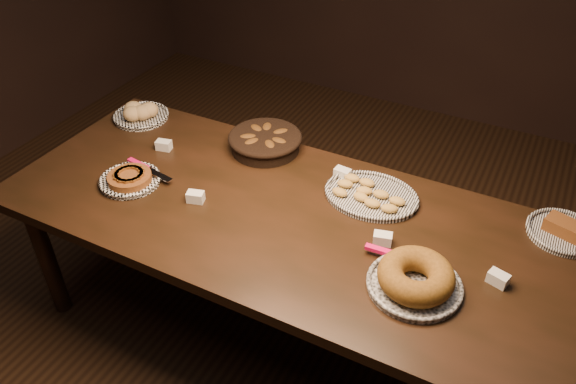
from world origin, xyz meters
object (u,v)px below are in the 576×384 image
at_px(buffet_table, 285,227).
at_px(bundt_cake_plate, 415,279).
at_px(madeleine_platter, 370,195).
at_px(apple_tart_plate, 130,179).

xyz_separation_m(buffet_table, bundt_cake_plate, (0.59, -0.16, 0.12)).
height_order(buffet_table, madeleine_platter, madeleine_platter).
distance_m(buffet_table, bundt_cake_plate, 0.62).
xyz_separation_m(madeleine_platter, bundt_cake_plate, (0.32, -0.41, 0.03)).
relative_size(buffet_table, madeleine_platter, 6.04).
relative_size(buffet_table, apple_tart_plate, 7.85).
distance_m(buffet_table, apple_tart_plate, 0.71).
distance_m(apple_tart_plate, bundt_cake_plate, 1.29).
xyz_separation_m(apple_tart_plate, madeleine_platter, (0.97, 0.38, -0.00)).
bearing_deg(bundt_cake_plate, apple_tart_plate, -175.61).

